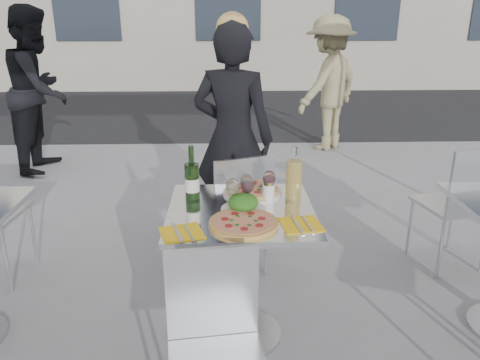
{
  "coord_description": "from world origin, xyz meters",
  "views": [
    {
      "loc": [
        -0.07,
        -2.13,
        1.67
      ],
      "look_at": [
        0.0,
        0.15,
        0.85
      ],
      "focal_mm": 35.0,
      "sensor_mm": 36.0,
      "label": 1
    }
  ],
  "objects_px": {
    "pizza_far": "(252,191)",
    "woman_diner": "(233,138)",
    "chair_near": "(216,336)",
    "napkin_right": "(301,224)",
    "side_chair_rfar": "(462,198)",
    "wine_bottle": "(192,180)",
    "napkin_left": "(182,233)",
    "wineglass_white_a": "(233,187)",
    "sugar_shaker": "(268,191)",
    "pedestrian_b": "(329,84)",
    "pizza_near": "(244,223)",
    "chair_far": "(239,206)",
    "carafe": "(294,180)",
    "pedestrian_a": "(39,90)",
    "wineglass_white_b": "(246,183)",
    "salad_plate": "(243,204)",
    "wineglass_red_b": "(269,180)",
    "main_table": "(241,247)",
    "wineglass_red_a": "(248,186)"
  },
  "relations": [
    {
      "from": "pizza_far",
      "to": "woman_diner",
      "type": "bearing_deg",
      "value": 95.47
    },
    {
      "from": "chair_near",
      "to": "napkin_right",
      "type": "xyz_separation_m",
      "value": [
        0.39,
        0.44,
        0.27
      ]
    },
    {
      "from": "chair_near",
      "to": "side_chair_rfar",
      "type": "relative_size",
      "value": 0.92
    },
    {
      "from": "wine_bottle",
      "to": "napkin_left",
      "type": "relative_size",
      "value": 1.31
    },
    {
      "from": "wineglass_white_a",
      "to": "sugar_shaker",
      "type": "bearing_deg",
      "value": 25.27
    },
    {
      "from": "pedestrian_b",
      "to": "pizza_near",
      "type": "xyz_separation_m",
      "value": [
        -1.22,
        -3.93,
        -0.07
      ]
    },
    {
      "from": "chair_near",
      "to": "chair_far",
      "type": "bearing_deg",
      "value": 77.21
    },
    {
      "from": "woman_diner",
      "to": "carafe",
      "type": "height_order",
      "value": "woman_diner"
    },
    {
      "from": "pedestrian_a",
      "to": "woman_diner",
      "type": "bearing_deg",
      "value": -132.07
    },
    {
      "from": "chair_far",
      "to": "chair_near",
      "type": "height_order",
      "value": "chair_far"
    },
    {
      "from": "side_chair_rfar",
      "to": "wineglass_white_b",
      "type": "bearing_deg",
      "value": 9.73
    },
    {
      "from": "side_chair_rfar",
      "to": "salad_plate",
      "type": "xyz_separation_m",
      "value": [
        -1.46,
        -0.68,
        0.26
      ]
    },
    {
      "from": "wineglass_red_b",
      "to": "napkin_right",
      "type": "relative_size",
      "value": 0.77
    },
    {
      "from": "main_table",
      "to": "carafe",
      "type": "xyz_separation_m",
      "value": [
        0.27,
        0.1,
        0.33
      ]
    },
    {
      "from": "woman_diner",
      "to": "carafe",
      "type": "distance_m",
      "value": 1.09
    },
    {
      "from": "side_chair_rfar",
      "to": "pizza_near",
      "type": "height_order",
      "value": "side_chair_rfar"
    },
    {
      "from": "wineglass_white_a",
      "to": "pizza_near",
      "type": "bearing_deg",
      "value": -76.88
    },
    {
      "from": "napkin_right",
      "to": "wineglass_red_a",
      "type": "bearing_deg",
      "value": 128.62
    },
    {
      "from": "wine_bottle",
      "to": "napkin_left",
      "type": "height_order",
      "value": "wine_bottle"
    },
    {
      "from": "wineglass_red_b",
      "to": "napkin_left",
      "type": "bearing_deg",
      "value": -137.18
    },
    {
      "from": "wine_bottle",
      "to": "main_table",
      "type": "bearing_deg",
      "value": -25.38
    },
    {
      "from": "wine_bottle",
      "to": "pizza_near",
      "type": "bearing_deg",
      "value": -49.92
    },
    {
      "from": "sugar_shaker",
      "to": "napkin_right",
      "type": "distance_m",
      "value": 0.33
    },
    {
      "from": "pedestrian_a",
      "to": "sugar_shaker",
      "type": "height_order",
      "value": "pedestrian_a"
    },
    {
      "from": "wine_bottle",
      "to": "napkin_right",
      "type": "relative_size",
      "value": 1.45
    },
    {
      "from": "wineglass_white_a",
      "to": "napkin_right",
      "type": "xyz_separation_m",
      "value": [
        0.31,
        -0.21,
        -0.11
      ]
    },
    {
      "from": "chair_far",
      "to": "pizza_near",
      "type": "xyz_separation_m",
      "value": [
        -0.0,
        -0.81,
        0.26
      ]
    },
    {
      "from": "salad_plate",
      "to": "wineglass_white_b",
      "type": "height_order",
      "value": "wineglass_white_b"
    },
    {
      "from": "woman_diner",
      "to": "wineglass_red_b",
      "type": "height_order",
      "value": "woman_diner"
    },
    {
      "from": "salad_plate",
      "to": "wine_bottle",
      "type": "distance_m",
      "value": 0.3
    },
    {
      "from": "pizza_near",
      "to": "main_table",
      "type": "bearing_deg",
      "value": 91.98
    },
    {
      "from": "chair_far",
      "to": "wineglass_white_a",
      "type": "xyz_separation_m",
      "value": [
        -0.05,
        -0.61,
        0.36
      ]
    },
    {
      "from": "napkin_left",
      "to": "wineglass_red_a",
      "type": "bearing_deg",
      "value": 26.58
    },
    {
      "from": "woman_diner",
      "to": "pizza_far",
      "type": "distance_m",
      "value": 0.93
    },
    {
      "from": "chair_far",
      "to": "wine_bottle",
      "type": "distance_m",
      "value": 0.68
    },
    {
      "from": "main_table",
      "to": "chair_far",
      "type": "xyz_separation_m",
      "value": [
        0.01,
        0.63,
        -0.04
      ]
    },
    {
      "from": "side_chair_rfar",
      "to": "wine_bottle",
      "type": "height_order",
      "value": "wine_bottle"
    },
    {
      "from": "pizza_far",
      "to": "wine_bottle",
      "type": "bearing_deg",
      "value": -162.63
    },
    {
      "from": "woman_diner",
      "to": "side_chair_rfar",
      "type": "bearing_deg",
      "value": -179.72
    },
    {
      "from": "napkin_left",
      "to": "chair_far",
      "type": "bearing_deg",
      "value": 55.34
    },
    {
      "from": "carafe",
      "to": "chair_near",
      "type": "bearing_deg",
      "value": -118.41
    },
    {
      "from": "chair_near",
      "to": "wineglass_white_a",
      "type": "bearing_deg",
      "value": 76.03
    },
    {
      "from": "main_table",
      "to": "wineglass_red_b",
      "type": "distance_m",
      "value": 0.38
    },
    {
      "from": "pizza_far",
      "to": "wineglass_red_b",
      "type": "relative_size",
      "value": 2.0
    },
    {
      "from": "wineglass_white_a",
      "to": "chair_far",
      "type": "bearing_deg",
      "value": 85.53
    },
    {
      "from": "side_chair_rfar",
      "to": "pedestrian_b",
      "type": "xyz_separation_m",
      "value": [
        -0.25,
        3.09,
        0.3
      ]
    },
    {
      "from": "wine_bottle",
      "to": "sugar_shaker",
      "type": "relative_size",
      "value": 2.76
    },
    {
      "from": "chair_near",
      "to": "wineglass_red_b",
      "type": "height_order",
      "value": "wineglass_red_b"
    },
    {
      "from": "woman_diner",
      "to": "sugar_shaker",
      "type": "height_order",
      "value": "woman_diner"
    },
    {
      "from": "main_table",
      "to": "napkin_left",
      "type": "bearing_deg",
      "value": -135.87
    }
  ]
}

